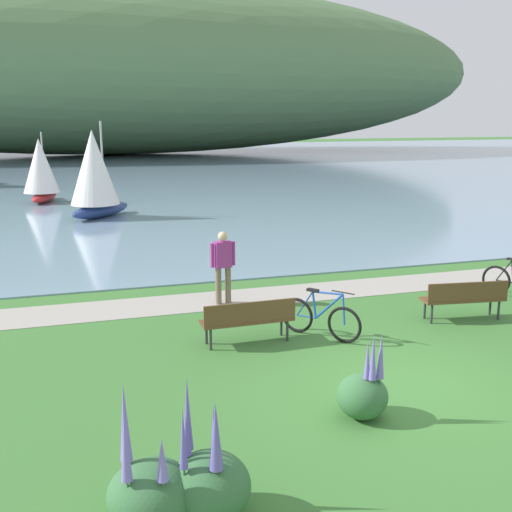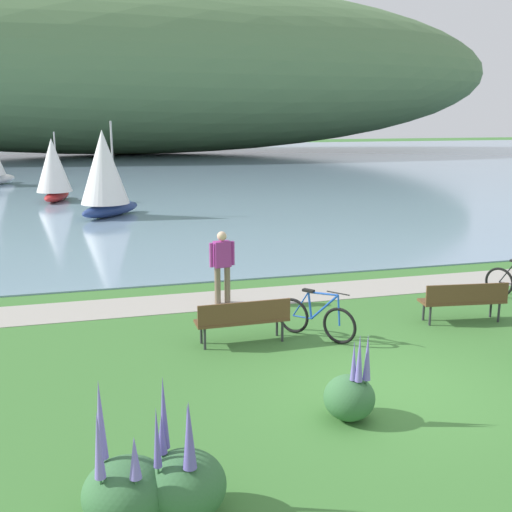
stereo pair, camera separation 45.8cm
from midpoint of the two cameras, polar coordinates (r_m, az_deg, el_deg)
ground_plane at (r=10.42m, az=13.81°, el=-11.79°), size 200.00×200.00×0.00m
bay_water at (r=55.65m, az=-10.39°, el=8.29°), size 180.00×80.00×0.04m
distant_hillside at (r=71.90m, az=-11.47°, el=16.71°), size 87.38×28.00×18.67m
shoreline_path at (r=15.12m, az=3.78°, el=-3.58°), size 60.00×1.50×0.01m
park_bench_near_camera at (r=11.77m, az=-0.10°, el=-5.76°), size 1.81×0.51×0.88m
park_bench_further_along at (r=13.76m, az=19.62°, el=-3.76°), size 1.85×0.71×0.88m
bicycle_leaning_near_bench at (r=12.19m, az=6.66°, el=-5.80°), size 1.16×1.42×1.01m
person_at_shoreline at (r=14.16m, az=-2.23°, el=-0.62°), size 0.61×0.27×1.71m
echium_bush_beside_closest at (r=7.10m, az=-10.04°, el=-20.58°), size 0.95×0.95×1.60m
echium_bush_mid_cluster at (r=7.11m, az=-4.72°, el=-20.12°), size 0.91×0.91×1.55m
echium_bush_far_cluster at (r=9.18m, az=10.15°, el=-12.61°), size 0.74×0.74×1.34m
sailboat_mid_bay at (r=32.50m, az=-17.88°, el=7.66°), size 2.15×3.05×3.46m
sailboat_toward_hillside at (r=26.83m, az=-13.38°, el=7.52°), size 3.17×3.26×4.03m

